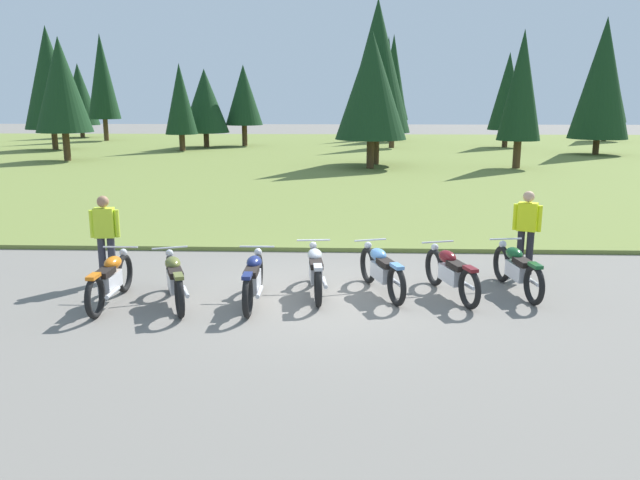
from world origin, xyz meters
TOP-DOWN VIEW (x-y plane):
  - ground_plane at (0.00, 0.00)m, footprint 140.00×140.00m
  - grass_moorland at (0.00, 25.32)m, footprint 80.00×44.00m
  - forest_treeline at (-1.53, 30.36)m, footprint 44.61×25.37m
  - motorcycle_orange at (-3.53, -0.51)m, footprint 0.62×2.10m
  - motorcycle_olive at (-2.43, -0.49)m, footprint 0.93×2.00m
  - motorcycle_navy at (-1.10, -0.38)m, footprint 0.62×2.10m
  - motorcycle_silver at (-0.06, 0.18)m, footprint 0.62×2.10m
  - motorcycle_sky_blue at (1.12, 0.26)m, footprint 0.86×2.03m
  - motorcycle_maroon at (2.34, 0.14)m, footprint 0.82×2.04m
  - motorcycle_british_green at (3.57, 0.42)m, footprint 0.66×2.09m
  - rider_near_row_end at (4.05, 1.68)m, footprint 0.51×0.35m
  - rider_with_back_turned at (-4.06, 0.77)m, footprint 0.55×0.26m

SIDE VIEW (x-z plane):
  - ground_plane at x=0.00m, z-range 0.00..0.00m
  - grass_moorland at x=0.00m, z-range 0.00..0.10m
  - motorcycle_orange at x=-3.53m, z-range 0.00..0.88m
  - motorcycle_olive at x=-2.43m, z-range 0.00..0.88m
  - motorcycle_navy at x=-1.10m, z-range 0.00..0.88m
  - motorcycle_silver at x=-0.06m, z-range 0.00..0.88m
  - motorcycle_sky_blue at x=1.12m, z-range 0.00..0.88m
  - motorcycle_maroon at x=2.34m, z-range 0.00..0.88m
  - motorcycle_british_green at x=3.57m, z-range 0.00..0.88m
  - rider_near_row_end at x=4.05m, z-range 0.11..1.78m
  - rider_with_back_turned at x=-4.06m, z-range 0.11..1.78m
  - forest_treeline at x=-1.53m, z-range 0.15..8.24m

